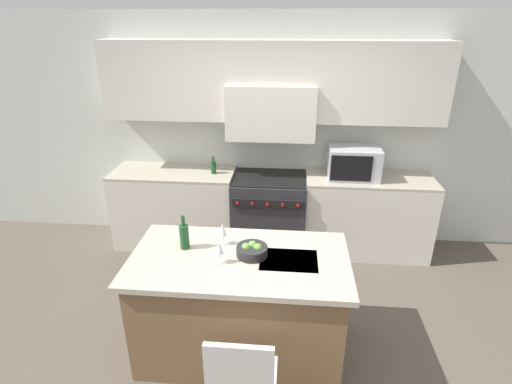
{
  "coord_description": "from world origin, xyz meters",
  "views": [
    {
      "loc": [
        0.23,
        -2.61,
        2.61
      ],
      "look_at": [
        -0.07,
        0.69,
        1.16
      ],
      "focal_mm": 28.0,
      "sensor_mm": 36.0,
      "label": 1
    }
  ],
  "objects_px": {
    "microwave": "(354,163)",
    "fruit_bowl": "(252,250)",
    "wine_glass_far": "(223,230)",
    "oil_bottle_on_counter": "(213,167)",
    "wine_glass_near": "(219,248)",
    "island_chair": "(242,384)",
    "wine_bottle": "(184,236)",
    "range_stove": "(269,213)"
  },
  "relations": [
    {
      "from": "island_chair",
      "to": "oil_bottle_on_counter",
      "type": "xyz_separation_m",
      "value": [
        -0.64,
        2.54,
        0.47
      ]
    },
    {
      "from": "microwave",
      "to": "fruit_bowl",
      "type": "xyz_separation_m",
      "value": [
        -0.98,
        -1.67,
        -0.17
      ]
    },
    {
      "from": "wine_glass_near",
      "to": "oil_bottle_on_counter",
      "type": "bearing_deg",
      "value": 102.06
    },
    {
      "from": "wine_glass_near",
      "to": "wine_glass_far",
      "type": "relative_size",
      "value": 1.0
    },
    {
      "from": "fruit_bowl",
      "to": "range_stove",
      "type": "bearing_deg",
      "value": 88.61
    },
    {
      "from": "fruit_bowl",
      "to": "oil_bottle_on_counter",
      "type": "distance_m",
      "value": 1.77
    },
    {
      "from": "oil_bottle_on_counter",
      "to": "wine_bottle",
      "type": "bearing_deg",
      "value": -87.61
    },
    {
      "from": "oil_bottle_on_counter",
      "to": "wine_glass_near",
      "type": "bearing_deg",
      "value": -77.94
    },
    {
      "from": "fruit_bowl",
      "to": "oil_bottle_on_counter",
      "type": "height_order",
      "value": "oil_bottle_on_counter"
    },
    {
      "from": "range_stove",
      "to": "wine_glass_near",
      "type": "height_order",
      "value": "wine_glass_near"
    },
    {
      "from": "wine_glass_far",
      "to": "oil_bottle_on_counter",
      "type": "bearing_deg",
      "value": 103.46
    },
    {
      "from": "wine_glass_near",
      "to": "oil_bottle_on_counter",
      "type": "relative_size",
      "value": 0.92
    },
    {
      "from": "wine_glass_near",
      "to": "fruit_bowl",
      "type": "height_order",
      "value": "wine_glass_near"
    },
    {
      "from": "range_stove",
      "to": "wine_bottle",
      "type": "height_order",
      "value": "wine_bottle"
    },
    {
      "from": "microwave",
      "to": "oil_bottle_on_counter",
      "type": "height_order",
      "value": "microwave"
    },
    {
      "from": "range_stove",
      "to": "fruit_bowl",
      "type": "xyz_separation_m",
      "value": [
        -0.04,
        -1.65,
        0.5
      ]
    },
    {
      "from": "wine_glass_near",
      "to": "wine_bottle",
      "type": "bearing_deg",
      "value": 149.19
    },
    {
      "from": "island_chair",
      "to": "wine_glass_near",
      "type": "xyz_separation_m",
      "value": [
        -0.26,
        0.76,
        0.48
      ]
    },
    {
      "from": "oil_bottle_on_counter",
      "to": "range_stove",
      "type": "bearing_deg",
      "value": -0.47
    },
    {
      "from": "island_chair",
      "to": "wine_glass_near",
      "type": "bearing_deg",
      "value": 108.61
    },
    {
      "from": "microwave",
      "to": "island_chair",
      "type": "distance_m",
      "value": 2.79
    },
    {
      "from": "range_stove",
      "to": "oil_bottle_on_counter",
      "type": "bearing_deg",
      "value": 179.53
    },
    {
      "from": "wine_glass_near",
      "to": "microwave",
      "type": "bearing_deg",
      "value": 55.93
    },
    {
      "from": "microwave",
      "to": "fruit_bowl",
      "type": "bearing_deg",
      "value": -120.44
    },
    {
      "from": "wine_bottle",
      "to": "range_stove",
      "type": "bearing_deg",
      "value": 69.7
    },
    {
      "from": "microwave",
      "to": "oil_bottle_on_counter",
      "type": "relative_size",
      "value": 2.72
    },
    {
      "from": "wine_glass_far",
      "to": "oil_bottle_on_counter",
      "type": "relative_size",
      "value": 0.92
    },
    {
      "from": "wine_glass_near",
      "to": "wine_glass_far",
      "type": "xyz_separation_m",
      "value": [
        -0.02,
        0.27,
        0.0
      ]
    },
    {
      "from": "island_chair",
      "to": "fruit_bowl",
      "type": "xyz_separation_m",
      "value": [
        -0.02,
        0.89,
        0.4
      ]
    },
    {
      "from": "range_stove",
      "to": "microwave",
      "type": "relative_size",
      "value": 1.63
    },
    {
      "from": "oil_bottle_on_counter",
      "to": "fruit_bowl",
      "type": "bearing_deg",
      "value": -69.65
    },
    {
      "from": "wine_bottle",
      "to": "microwave",
      "type": "bearing_deg",
      "value": 46.45
    },
    {
      "from": "microwave",
      "to": "island_chair",
      "type": "xyz_separation_m",
      "value": [
        -0.96,
        -2.56,
        -0.56
      ]
    },
    {
      "from": "range_stove",
      "to": "microwave",
      "type": "xyz_separation_m",
      "value": [
        0.94,
        0.02,
        0.66
      ]
    },
    {
      "from": "wine_bottle",
      "to": "fruit_bowl",
      "type": "height_order",
      "value": "wine_bottle"
    },
    {
      "from": "microwave",
      "to": "wine_glass_far",
      "type": "height_order",
      "value": "microwave"
    },
    {
      "from": "wine_bottle",
      "to": "oil_bottle_on_counter",
      "type": "relative_size",
      "value": 1.4
    },
    {
      "from": "microwave",
      "to": "wine_bottle",
      "type": "bearing_deg",
      "value": -133.55
    },
    {
      "from": "microwave",
      "to": "wine_glass_far",
      "type": "distance_m",
      "value": 1.96
    },
    {
      "from": "range_stove",
      "to": "island_chair",
      "type": "height_order",
      "value": "island_chair"
    },
    {
      "from": "wine_glass_near",
      "to": "fruit_bowl",
      "type": "xyz_separation_m",
      "value": [
        0.23,
        0.13,
        -0.09
      ]
    },
    {
      "from": "range_stove",
      "to": "microwave",
      "type": "distance_m",
      "value": 1.15
    }
  ]
}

